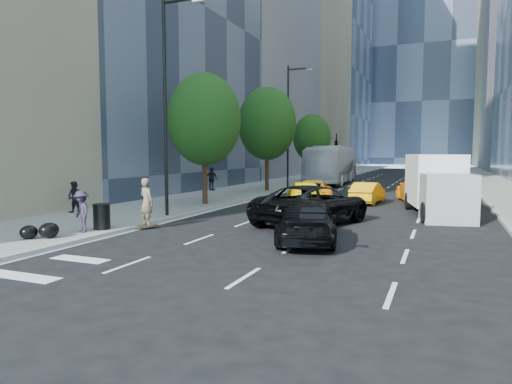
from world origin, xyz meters
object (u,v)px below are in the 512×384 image
at_px(skateboarder, 147,205).
at_px(black_sedan_mercedes, 308,222).
at_px(trash_can, 102,217).
at_px(black_sedan_lincoln, 313,205).
at_px(city_bus, 332,165).
at_px(box_truck, 437,185).

height_order(skateboarder, black_sedan_mercedes, skateboarder).
bearing_deg(trash_can, skateboarder, 56.31).
relative_size(skateboarder, trash_can, 2.05).
distance_m(black_sedan_mercedes, trash_can, 7.91).
bearing_deg(black_sedan_lincoln, skateboarder, 49.25).
relative_size(city_bus, trash_can, 14.25).
relative_size(black_sedan_lincoln, black_sedan_mercedes, 1.26).
xyz_separation_m(skateboarder, city_bus, (0.80, 29.75, 0.90)).
height_order(black_sedan_lincoln, city_bus, city_bus).
bearing_deg(skateboarder, black_sedan_mercedes, -161.89).
bearing_deg(skateboarder, box_truck, -121.67).
height_order(black_sedan_lincoln, black_sedan_mercedes, black_sedan_lincoln).
bearing_deg(black_sedan_mercedes, box_truck, -127.73).
height_order(black_sedan_lincoln, trash_can, black_sedan_lincoln).
height_order(black_sedan_mercedes, box_truck, box_truck).
bearing_deg(city_bus, trash_can, -96.46).
relative_size(skateboarder, box_truck, 0.29).
bearing_deg(trash_can, black_sedan_mercedes, 9.55).
bearing_deg(black_sedan_lincoln, black_sedan_mercedes, 119.98).
xyz_separation_m(black_sedan_lincoln, box_truck, (4.90, 4.97, 0.67)).
relative_size(skateboarder, city_bus, 0.14).
bearing_deg(skateboarder, trash_can, 76.00).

